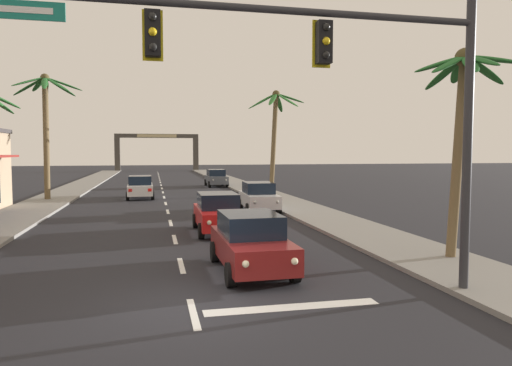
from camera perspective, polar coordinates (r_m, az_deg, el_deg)
ground_plane at (r=11.08m, az=-7.82°, el=-14.47°), size 220.00×220.00×0.00m
sidewalk_right at (r=31.86m, az=3.36°, el=-2.28°), size 3.20×110.00×0.14m
sidewalk_left at (r=31.47m, az=-25.18°, el=-2.72°), size 3.20×110.00×0.14m
lane_markings at (r=30.90m, az=-9.97°, el=-2.65°), size 4.28×89.28×0.01m
traffic_signal_mast at (r=10.85m, az=8.84°, el=12.97°), size 11.36×0.40×7.28m
sedan_lead_at_stop_bar at (r=13.75m, az=-0.64°, el=-7.14°), size 1.99×4.47×1.68m
sedan_third_in_queue at (r=20.34m, az=-4.62°, el=-3.56°), size 1.97×4.46×1.68m
sedan_oncoming_far at (r=35.76m, az=-13.84°, el=-0.46°), size 2.00×4.47×1.68m
sedan_parked_nearest_kerb at (r=27.35m, az=0.33°, el=-1.64°), size 2.08×4.50×1.68m
sedan_parked_mid_kerb at (r=46.75m, az=-4.84°, el=0.63°), size 2.00×4.47×1.68m
palm_left_third at (r=36.07m, az=-24.07°, el=7.93°), size 4.71×4.86×8.83m
palm_right_nearest at (r=16.24m, az=23.68°, el=9.22°), size 3.17×3.17×6.69m
palm_right_third at (r=37.52m, az=2.28°, el=7.33°), size 4.66×4.13×8.28m
town_gateway_arch at (r=85.38m, az=-11.88°, el=4.29°), size 14.52×0.90×6.54m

